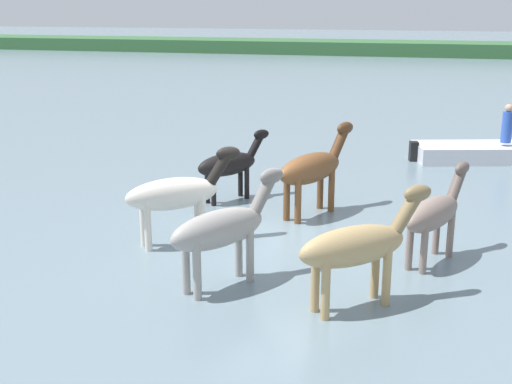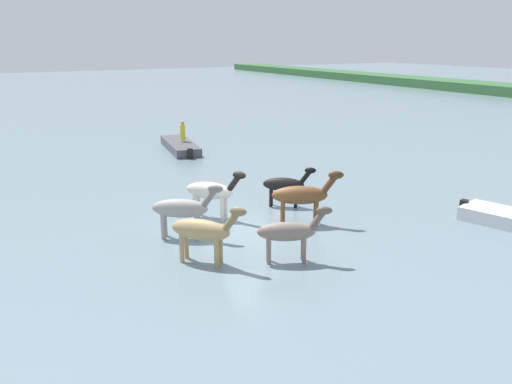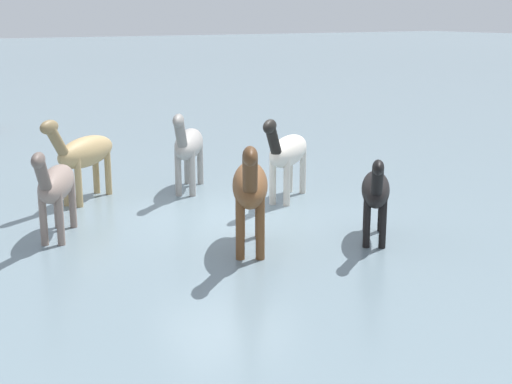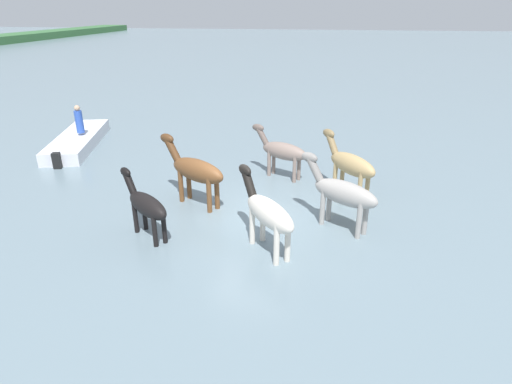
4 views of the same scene
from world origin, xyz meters
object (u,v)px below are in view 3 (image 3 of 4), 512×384
(horse_rear_stallion, at_px, (287,152))
(horse_chestnut_trailing, at_px, (376,190))
(horse_dun_straggler, at_px, (56,185))
(horse_gray_outer, at_px, (84,153))
(horse_pinto_flank, at_px, (250,186))
(horse_mid_herd, at_px, (188,145))

(horse_rear_stallion, bearing_deg, horse_chestnut_trailing, 47.35)
(horse_rear_stallion, relative_size, horse_dun_straggler, 0.98)
(horse_dun_straggler, relative_size, horse_gray_outer, 1.03)
(horse_rear_stallion, xyz_separation_m, horse_gray_outer, (3.85, -2.09, 0.00))
(horse_rear_stallion, height_order, horse_dun_straggler, horse_rear_stallion)
(horse_pinto_flank, distance_m, horse_dun_straggler, 3.57)
(horse_chestnut_trailing, bearing_deg, horse_pinto_flank, -68.89)
(horse_mid_herd, bearing_deg, horse_chestnut_trailing, 49.20)
(horse_rear_stallion, distance_m, horse_mid_herd, 2.36)
(horse_pinto_flank, height_order, horse_gray_outer, horse_pinto_flank)
(horse_dun_straggler, bearing_deg, horse_mid_herd, 146.93)
(horse_pinto_flank, bearing_deg, horse_gray_outer, -132.91)
(horse_chestnut_trailing, xyz_separation_m, horse_mid_herd, (1.34, -5.03, 0.14))
(horse_chestnut_trailing, bearing_deg, horse_rear_stallion, -144.96)
(horse_pinto_flank, xyz_separation_m, horse_chestnut_trailing, (-2.19, 0.67, -0.20))
(horse_rear_stallion, height_order, horse_mid_herd, horse_mid_herd)
(horse_rear_stallion, height_order, horse_gray_outer, horse_gray_outer)
(horse_mid_herd, bearing_deg, horse_gray_outer, -62.61)
(horse_pinto_flank, bearing_deg, horse_mid_herd, -161.69)
(horse_mid_herd, distance_m, horse_gray_outer, 2.35)
(horse_chestnut_trailing, relative_size, horse_gray_outer, 0.89)
(horse_chestnut_trailing, xyz_separation_m, horse_gray_outer, (3.68, -5.31, 0.14))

